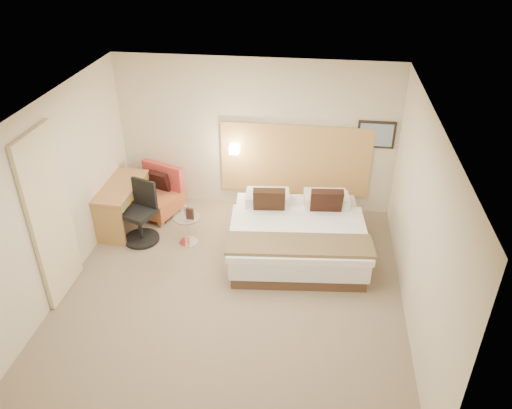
# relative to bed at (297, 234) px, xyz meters

# --- Properties ---
(floor) EXTENTS (4.80, 5.00, 0.02)m
(floor) POSITION_rel_bed_xyz_m (-0.85, -1.12, -0.34)
(floor) COLOR #796851
(floor) RESTS_ON ground
(ceiling) EXTENTS (4.80, 5.00, 0.02)m
(ceiling) POSITION_rel_bed_xyz_m (-0.85, -1.12, 2.38)
(ceiling) COLOR white
(ceiling) RESTS_ON floor
(wall_back) EXTENTS (4.80, 0.02, 2.70)m
(wall_back) POSITION_rel_bed_xyz_m (-0.85, 1.39, 1.02)
(wall_back) COLOR beige
(wall_back) RESTS_ON floor
(wall_front) EXTENTS (4.80, 0.02, 2.70)m
(wall_front) POSITION_rel_bed_xyz_m (-0.85, -3.63, 1.02)
(wall_front) COLOR beige
(wall_front) RESTS_ON floor
(wall_left) EXTENTS (0.02, 5.00, 2.70)m
(wall_left) POSITION_rel_bed_xyz_m (-3.26, -1.12, 1.02)
(wall_left) COLOR beige
(wall_left) RESTS_ON floor
(wall_right) EXTENTS (0.02, 5.00, 2.70)m
(wall_right) POSITION_rel_bed_xyz_m (1.56, -1.12, 1.02)
(wall_right) COLOR beige
(wall_right) RESTS_ON floor
(headboard_panel) EXTENTS (2.60, 0.04, 1.30)m
(headboard_panel) POSITION_rel_bed_xyz_m (-0.15, 1.35, 0.62)
(headboard_panel) COLOR #BC8949
(headboard_panel) RESTS_ON wall_back
(art_frame) EXTENTS (0.62, 0.03, 0.47)m
(art_frame) POSITION_rel_bed_xyz_m (1.17, 1.36, 1.17)
(art_frame) COLOR black
(art_frame) RESTS_ON wall_back
(art_canvas) EXTENTS (0.54, 0.01, 0.39)m
(art_canvas) POSITION_rel_bed_xyz_m (1.17, 1.34, 1.17)
(art_canvas) COLOR gray
(art_canvas) RESTS_ON wall_back
(lamp_arm) EXTENTS (0.02, 0.12, 0.02)m
(lamp_arm) POSITION_rel_bed_xyz_m (-1.20, 1.30, 0.82)
(lamp_arm) COLOR white
(lamp_arm) RESTS_ON wall_back
(lamp_shade) EXTENTS (0.15, 0.15, 0.15)m
(lamp_shade) POSITION_rel_bed_xyz_m (-1.20, 1.24, 0.82)
(lamp_shade) COLOR #FFEDC6
(lamp_shade) RESTS_ON wall_back
(curtain) EXTENTS (0.06, 0.90, 2.42)m
(curtain) POSITION_rel_bed_xyz_m (-3.21, -1.37, 0.89)
(curtain) COLOR beige
(curtain) RESTS_ON wall_left
(bottle_a) EXTENTS (0.06, 0.06, 0.18)m
(bottle_a) POSITION_rel_bed_xyz_m (-1.79, 0.05, 0.25)
(bottle_a) COLOR #7996BC
(bottle_a) RESTS_ON side_table
(menu_folder) EXTENTS (0.12, 0.06, 0.19)m
(menu_folder) POSITION_rel_bed_xyz_m (-1.70, -0.05, 0.26)
(menu_folder) COLOR black
(menu_folder) RESTS_ON side_table
(bed) EXTENTS (2.22, 2.18, 1.01)m
(bed) POSITION_rel_bed_xyz_m (0.00, 0.00, 0.00)
(bed) COLOR #493324
(bed) RESTS_ON floor
(lounge_chair) EXTENTS (1.01, 0.96, 0.86)m
(lounge_chair) POSITION_rel_bed_xyz_m (-2.54, 0.85, 0.02)
(lounge_chair) COLOR tan
(lounge_chair) RESTS_ON floor
(side_table) EXTENTS (0.50, 0.50, 0.49)m
(side_table) POSITION_rel_bed_xyz_m (-1.76, -0.01, -0.05)
(side_table) COLOR white
(side_table) RESTS_ON floor
(desk) EXTENTS (0.62, 1.27, 0.78)m
(desk) POSITION_rel_bed_xyz_m (-2.96, 0.35, 0.29)
(desk) COLOR #A97142
(desk) RESTS_ON floor
(desk_chair) EXTENTS (0.74, 0.74, 1.02)m
(desk_chair) POSITION_rel_bed_xyz_m (-2.53, -0.00, 0.09)
(desk_chair) COLOR black
(desk_chair) RESTS_ON floor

